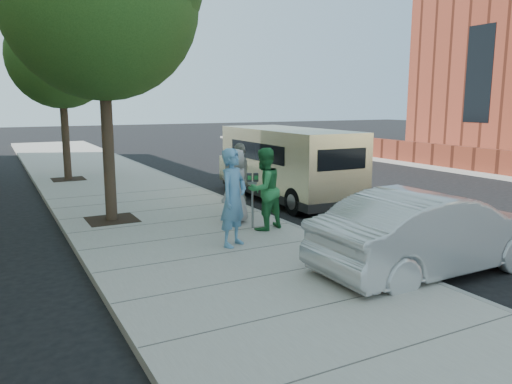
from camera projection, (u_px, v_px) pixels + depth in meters
ground at (236, 236)px, 11.51m from camera, size 120.00×120.00×0.00m
sidewalk at (196, 239)px, 11.04m from camera, size 5.00×60.00×0.15m
curb_face at (289, 226)px, 12.17m from camera, size 0.12×60.00×0.16m
tree_far at (61, 52)px, 18.29m from camera, size 3.92×3.80×6.49m
parking_meter at (253, 188)px, 11.56m from camera, size 0.28×0.17×1.29m
van at (286, 163)px, 15.61m from camera, size 2.15×6.10×2.25m
sedan at (431, 232)px, 8.92m from camera, size 4.63×1.67×1.52m
person_officer at (233, 198)px, 10.08m from camera, size 0.87×0.79×2.00m
person_green_shirt at (264, 189)px, 11.41m from camera, size 1.08×0.95×1.89m
person_gray_shirt at (236, 186)px, 12.02m from camera, size 1.06×0.98×1.81m
person_striped_polo at (240, 179)px, 12.91m from camera, size 1.08×1.12×1.88m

